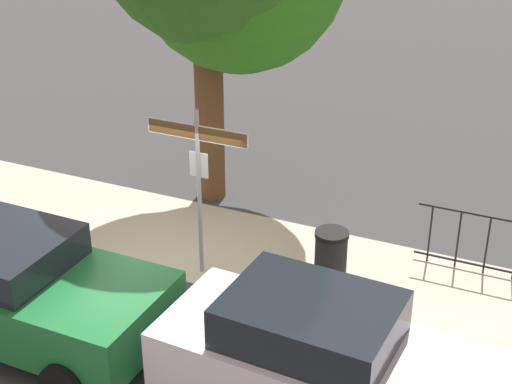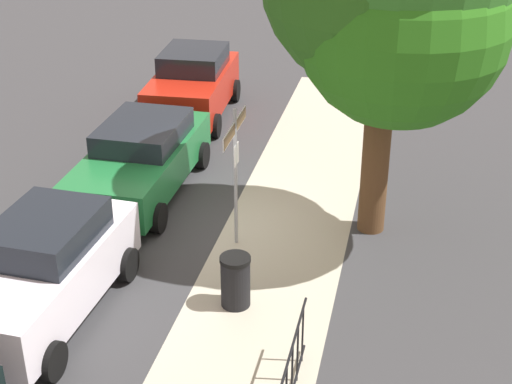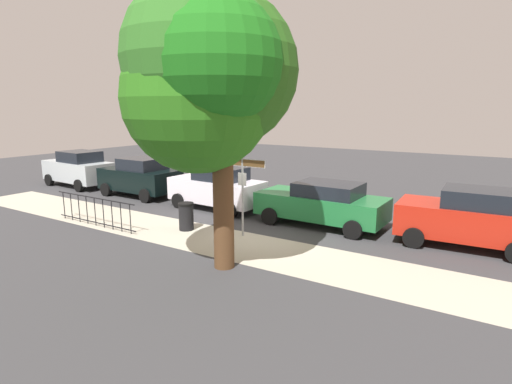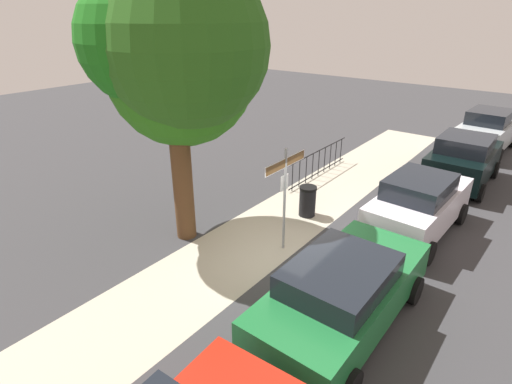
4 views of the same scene
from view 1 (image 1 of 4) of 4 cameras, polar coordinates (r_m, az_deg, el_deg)
The scene contains 6 objects.
ground_plane at distance 12.84m, azimuth -6.80°, elevation -6.27°, with size 60.00×60.00×0.00m, color #38383A.
sidewalk_strip at distance 13.08m, azimuth 3.73°, elevation -5.44°, with size 24.00×2.60×0.00m, color #B4AD99.
street_sign at distance 11.97m, azimuth -4.34°, elevation 2.32°, with size 1.74×0.07×2.88m.
car_green at distance 11.60m, azimuth -18.03°, elevation -6.51°, with size 4.71×2.16×1.62m.
car_white at distance 9.45m, azimuth 5.14°, elevation -12.90°, with size 4.27×2.10×1.81m.
trash_bin at distance 12.35m, azimuth 5.60°, elevation -4.95°, with size 0.55×0.55×0.98m.
Camera 1 is at (5.81, -9.16, 6.88)m, focal length 53.58 mm.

